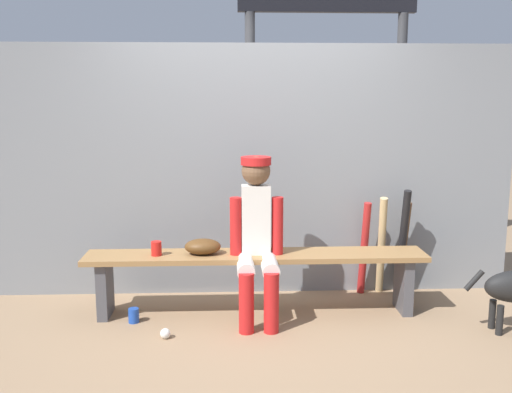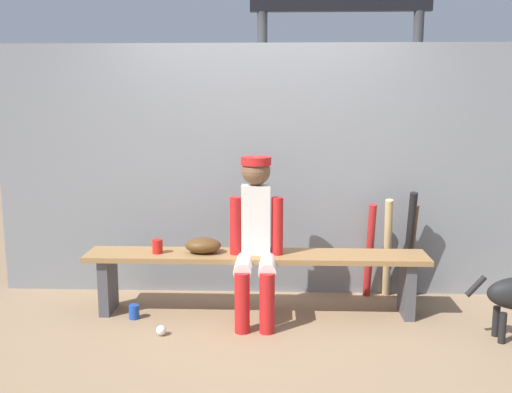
{
  "view_description": "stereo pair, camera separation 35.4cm",
  "coord_description": "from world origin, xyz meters",
  "px_view_note": "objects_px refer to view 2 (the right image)",
  "views": [
    {
      "loc": [
        -0.19,
        -4.33,
        1.69
      ],
      "look_at": [
        0.0,
        0.0,
        0.94
      ],
      "focal_mm": 40.41,
      "sensor_mm": 36.0,
      "label": 1
    },
    {
      "loc": [
        0.16,
        -4.33,
        1.69
      ],
      "look_at": [
        0.0,
        0.0,
        0.94
      ],
      "focal_mm": 40.41,
      "sensor_mm": 36.0,
      "label": 2
    }
  ],
  "objects_px": {
    "baseball_glove": "(203,245)",
    "bat_wood_dark": "(410,250)",
    "cup_on_bench": "(158,246)",
    "bat_aluminum_black": "(409,246)",
    "dugout_bench": "(256,266)",
    "scoreboard": "(347,10)",
    "bat_wood_natural": "(387,248)",
    "bat_aluminum_red": "(370,251)",
    "baseball": "(161,330)",
    "player_seated": "(256,233)",
    "cup_on_ground": "(134,312)"
  },
  "relations": [
    {
      "from": "cup_on_bench",
      "to": "scoreboard",
      "type": "xyz_separation_m",
      "value": [
        1.59,
        1.5,
        1.97
      ]
    },
    {
      "from": "dugout_bench",
      "to": "bat_aluminum_black",
      "type": "height_order",
      "value": "bat_aluminum_black"
    },
    {
      "from": "baseball",
      "to": "scoreboard",
      "type": "distance_m",
      "value": 3.47
    },
    {
      "from": "bat_aluminum_black",
      "to": "baseball",
      "type": "distance_m",
      "value": 2.13
    },
    {
      "from": "bat_wood_dark",
      "to": "scoreboard",
      "type": "xyz_separation_m",
      "value": [
        -0.47,
        1.04,
        2.1
      ]
    },
    {
      "from": "cup_on_bench",
      "to": "bat_aluminum_black",
      "type": "bearing_deg",
      "value": 10.3
    },
    {
      "from": "player_seated",
      "to": "bat_aluminum_black",
      "type": "bearing_deg",
      "value": 20.03
    },
    {
      "from": "bat_wood_natural",
      "to": "baseball",
      "type": "xyz_separation_m",
      "value": [
        -1.75,
        -0.84,
        -0.4
      ]
    },
    {
      "from": "baseball_glove",
      "to": "bat_wood_natural",
      "type": "distance_m",
      "value": 1.55
    },
    {
      "from": "bat_wood_dark",
      "to": "dugout_bench",
      "type": "bearing_deg",
      "value": -161.2
    },
    {
      "from": "baseball_glove",
      "to": "baseball",
      "type": "height_order",
      "value": "baseball_glove"
    },
    {
      "from": "bat_aluminum_black",
      "to": "cup_on_bench",
      "type": "bearing_deg",
      "value": -169.7
    },
    {
      "from": "bat_wood_natural",
      "to": "baseball_glove",
      "type": "bearing_deg",
      "value": -165.71
    },
    {
      "from": "bat_wood_dark",
      "to": "baseball",
      "type": "height_order",
      "value": "bat_wood_dark"
    },
    {
      "from": "player_seated",
      "to": "bat_aluminum_black",
      "type": "xyz_separation_m",
      "value": [
        1.25,
        0.46,
        -0.21
      ]
    },
    {
      "from": "player_seated",
      "to": "bat_wood_dark",
      "type": "xyz_separation_m",
      "value": [
        1.29,
        0.55,
        -0.27
      ]
    },
    {
      "from": "dugout_bench",
      "to": "cup_on_bench",
      "type": "relative_size",
      "value": 24.1
    },
    {
      "from": "player_seated",
      "to": "baseball_glove",
      "type": "distance_m",
      "value": 0.45
    },
    {
      "from": "baseball_glove",
      "to": "cup_on_ground",
      "type": "bearing_deg",
      "value": -163.72
    },
    {
      "from": "baseball_glove",
      "to": "scoreboard",
      "type": "relative_size",
      "value": 0.08
    },
    {
      "from": "baseball_glove",
      "to": "bat_wood_natural",
      "type": "height_order",
      "value": "bat_wood_natural"
    },
    {
      "from": "baseball_glove",
      "to": "bat_wood_natural",
      "type": "relative_size",
      "value": 0.32
    },
    {
      "from": "bat_wood_natural",
      "to": "baseball",
      "type": "distance_m",
      "value": 1.98
    },
    {
      "from": "dugout_bench",
      "to": "cup_on_ground",
      "type": "height_order",
      "value": "dugout_bench"
    },
    {
      "from": "cup_on_ground",
      "to": "cup_on_bench",
      "type": "bearing_deg",
      "value": 37.73
    },
    {
      "from": "baseball_glove",
      "to": "bat_aluminum_red",
      "type": "bearing_deg",
      "value": 16.09
    },
    {
      "from": "bat_aluminum_black",
      "to": "cup_on_ground",
      "type": "bearing_deg",
      "value": -167.19
    },
    {
      "from": "player_seated",
      "to": "bat_wood_natural",
      "type": "height_order",
      "value": "player_seated"
    },
    {
      "from": "bat_aluminum_red",
      "to": "dugout_bench",
      "type": "bearing_deg",
      "value": -157.48
    },
    {
      "from": "baseball_glove",
      "to": "bat_wood_dark",
      "type": "bearing_deg",
      "value": 14.47
    },
    {
      "from": "bat_wood_natural",
      "to": "bat_wood_dark",
      "type": "height_order",
      "value": "bat_wood_natural"
    },
    {
      "from": "baseball_glove",
      "to": "scoreboard",
      "type": "bearing_deg",
      "value": 50.19
    },
    {
      "from": "bat_aluminum_red",
      "to": "baseball",
      "type": "distance_m",
      "value": 1.85
    },
    {
      "from": "bat_wood_dark",
      "to": "scoreboard",
      "type": "height_order",
      "value": "scoreboard"
    },
    {
      "from": "bat_aluminum_black",
      "to": "cup_on_bench",
      "type": "xyz_separation_m",
      "value": [
        -2.02,
        -0.37,
        0.07
      ]
    },
    {
      "from": "dugout_bench",
      "to": "bat_wood_natural",
      "type": "relative_size",
      "value": 3.02
    },
    {
      "from": "dugout_bench",
      "to": "baseball",
      "type": "xyz_separation_m",
      "value": [
        -0.66,
        -0.46,
        -0.34
      ]
    },
    {
      "from": "player_seated",
      "to": "baseball_glove",
      "type": "xyz_separation_m",
      "value": [
        -0.42,
        0.11,
        -0.13
      ]
    },
    {
      "from": "scoreboard",
      "to": "bat_aluminum_black",
      "type": "bearing_deg",
      "value": -68.91
    },
    {
      "from": "dugout_bench",
      "to": "baseball_glove",
      "type": "distance_m",
      "value": 0.44
    },
    {
      "from": "baseball_glove",
      "to": "bat_wood_dark",
      "type": "height_order",
      "value": "bat_wood_dark"
    },
    {
      "from": "bat_aluminum_black",
      "to": "bat_wood_dark",
      "type": "distance_m",
      "value": 0.12
    },
    {
      "from": "bat_aluminum_black",
      "to": "bat_wood_dark",
      "type": "bearing_deg",
      "value": 69.8
    },
    {
      "from": "dugout_bench",
      "to": "baseball",
      "type": "height_order",
      "value": "dugout_bench"
    },
    {
      "from": "player_seated",
      "to": "cup_on_bench",
      "type": "relative_size",
      "value": 11.31
    },
    {
      "from": "baseball_glove",
      "to": "cup_on_ground",
      "type": "height_order",
      "value": "baseball_glove"
    },
    {
      "from": "dugout_bench",
      "to": "baseball_glove",
      "type": "height_order",
      "value": "baseball_glove"
    },
    {
      "from": "player_seated",
      "to": "bat_aluminum_black",
      "type": "height_order",
      "value": "player_seated"
    },
    {
      "from": "bat_aluminum_black",
      "to": "baseball",
      "type": "xyz_separation_m",
      "value": [
        -1.92,
        -0.8,
        -0.43
      ]
    },
    {
      "from": "baseball_glove",
      "to": "bat_wood_dark",
      "type": "xyz_separation_m",
      "value": [
        1.71,
        0.44,
        -0.14
      ]
    }
  ]
}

